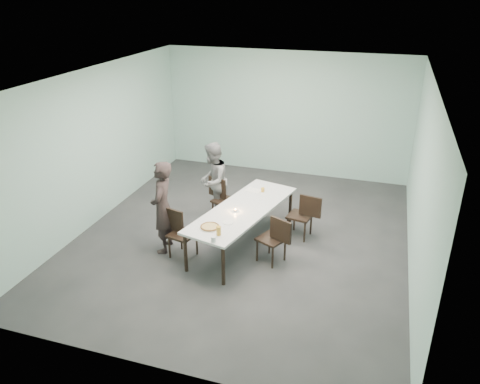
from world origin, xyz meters
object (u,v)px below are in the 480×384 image
(chair_far_left, at_px, (222,196))
(diner_near, at_px, (163,207))
(diner_far, at_px, (213,181))
(pizza, at_px, (210,227))
(chair_near_left, at_px, (179,230))
(beer_glass, at_px, (219,231))
(water_tumbler, at_px, (214,239))
(side_plate, at_px, (228,222))
(amber_tumbler, at_px, (263,190))
(table, at_px, (243,211))
(chair_near_right, at_px, (275,237))
(tealight, at_px, (235,211))
(chair_far_right, at_px, (304,213))

(chair_far_left, height_order, diner_near, diner_near)
(diner_far, bearing_deg, diner_near, -16.81)
(diner_far, bearing_deg, pizza, 16.49)
(chair_near_left, height_order, pizza, chair_near_left)
(beer_glass, xyz_separation_m, water_tumbler, (-0.00, -0.23, -0.03))
(side_plate, relative_size, amber_tumbler, 2.25)
(table, height_order, beer_glass, beer_glass)
(chair_near_left, relative_size, chair_near_right, 1.00)
(diner_near, bearing_deg, chair_near_right, 84.33)
(chair_far_left, distance_m, tealight, 1.24)
(tealight, height_order, amber_tumbler, amber_tumbler)
(chair_near_right, bearing_deg, diner_far, -14.62)
(pizza, bearing_deg, beer_glass, -39.16)
(chair_near_right, bearing_deg, table, -4.63)
(pizza, distance_m, water_tumbler, 0.46)
(chair_far_right, distance_m, side_plate, 1.65)
(tealight, xyz_separation_m, amber_tumbler, (0.24, 0.97, 0.02))
(beer_glass, bearing_deg, diner_near, 158.79)
(diner_near, bearing_deg, tealight, 97.69)
(chair_near_left, distance_m, chair_near_right, 1.68)
(chair_near_left, height_order, chair_far_left, same)
(table, height_order, diner_far, diner_far)
(chair_near_left, bearing_deg, chair_far_left, 94.49)
(chair_far_right, bearing_deg, tealight, 46.25)
(chair_far_right, distance_m, amber_tumbler, 0.92)
(chair_far_right, relative_size, amber_tumbler, 10.88)
(chair_near_right, height_order, tealight, chair_near_right)
(chair_near_left, xyz_separation_m, chair_near_right, (1.66, 0.27, 0.00))
(chair_far_left, distance_m, diner_near, 1.58)
(pizza, xyz_separation_m, amber_tumbler, (0.45, 1.66, 0.02))
(diner_far, height_order, side_plate, diner_far)
(chair_far_left, height_order, water_tumbler, chair_far_left)
(chair_near_left, height_order, chair_far_right, same)
(amber_tumbler, bearing_deg, pizza, -105.18)
(chair_far_left, xyz_separation_m, amber_tumbler, (0.87, -0.06, 0.29))
(side_plate, distance_m, water_tumbler, 0.66)
(side_plate, bearing_deg, chair_far_left, 113.65)
(chair_near_right, bearing_deg, pizza, 49.56)
(diner_far, bearing_deg, table, 41.96)
(chair_far_left, xyz_separation_m, side_plate, (0.64, -1.46, 0.25))
(diner_near, relative_size, amber_tumbler, 21.03)
(chair_near_left, relative_size, diner_near, 0.52)
(diner_near, xyz_separation_m, pizza, (0.99, -0.29, -0.07))
(table, xyz_separation_m, tealight, (-0.09, -0.16, 0.08))
(chair_near_right, distance_m, chair_far_right, 1.06)
(table, distance_m, side_plate, 0.60)
(diner_near, height_order, water_tumbler, diner_near)
(chair_near_right, relative_size, pizza, 2.56)
(diner_far, bearing_deg, amber_tumbler, 80.76)
(beer_glass, distance_m, amber_tumbler, 1.85)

